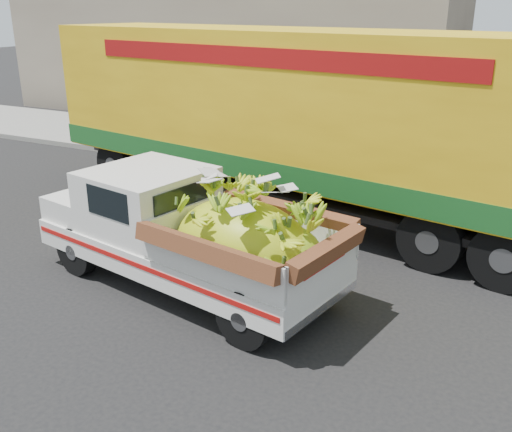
% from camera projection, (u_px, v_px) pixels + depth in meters
% --- Properties ---
extents(ground, '(100.00, 100.00, 0.00)m').
position_uv_depth(ground, '(246.00, 278.00, 9.41)').
color(ground, black).
rests_on(ground, ground).
extents(curb, '(60.00, 0.25, 0.15)m').
position_uv_depth(curb, '(354.00, 183.00, 14.19)').
color(curb, gray).
rests_on(curb, ground).
extents(sidewalk, '(60.00, 4.00, 0.14)m').
position_uv_depth(sidewalk, '(377.00, 164.00, 15.95)').
color(sidewalk, gray).
rests_on(sidewalk, ground).
extents(building_left, '(18.00, 6.00, 5.00)m').
position_uv_depth(building_left, '(230.00, 50.00, 23.44)').
color(building_left, gray).
rests_on(building_left, ground).
extents(pickup_truck, '(5.35, 2.78, 1.79)m').
position_uv_depth(pickup_truck, '(203.00, 235.00, 8.62)').
color(pickup_truck, black).
rests_on(pickup_truck, ground).
extents(semi_trailer, '(12.08, 4.58, 3.80)m').
position_uv_depth(semi_trailer, '(293.00, 115.00, 11.70)').
color(semi_trailer, black).
rests_on(semi_trailer, ground).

